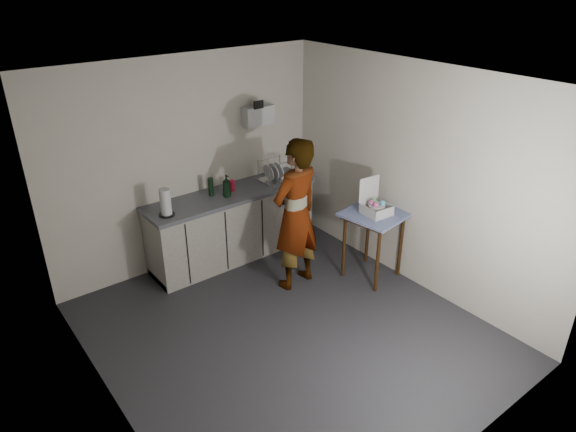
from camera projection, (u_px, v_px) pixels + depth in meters
ground at (289, 332)px, 5.41m from camera, size 4.00×4.00×0.00m
wall_back at (189, 164)px, 6.25m from camera, size 3.60×0.02×2.60m
wall_right at (413, 178)px, 5.82m from camera, size 0.02×4.00×2.60m
wall_left at (101, 288)px, 3.85m from camera, size 0.02×4.00×2.60m
ceiling at (289, 83)px, 4.26m from camera, size 3.60×4.00×0.01m
kitchen_counter at (233, 227)px, 6.65m from camera, size 2.24×0.62×0.91m
wall_shelf at (258, 115)px, 6.55m from camera, size 0.42×0.18×0.37m
side_table at (374, 221)px, 6.07m from camera, size 0.75×0.75×0.86m
standing_man at (296, 215)px, 5.85m from camera, size 0.72×0.53×1.82m
soap_bottle at (227, 186)px, 6.26m from camera, size 0.11×0.11×0.28m
soda_can at (232, 186)px, 6.45m from camera, size 0.07×0.07×0.14m
dark_bottle at (211, 187)px, 6.31m from camera, size 0.07×0.07×0.23m
paper_towel at (166, 203)px, 5.78m from camera, size 0.18×0.18×0.32m
dish_rack at (274, 176)px, 6.77m from camera, size 0.40×0.30×0.28m
bakery_box at (376, 206)px, 5.97m from camera, size 0.32×0.33×0.42m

